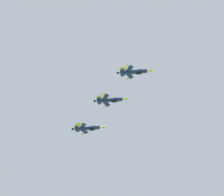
% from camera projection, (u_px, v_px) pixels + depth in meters
% --- Properties ---
extents(fighter_jet_lead, '(15.86, 9.30, 5.38)m').
position_uv_depth(fighter_jet_lead, '(134.00, 72.00, 139.28)').
color(fighter_jet_lead, navy).
extents(fighter_jet_left_wing, '(15.86, 9.71, 5.07)m').
position_uv_depth(fighter_jet_left_wing, '(110.00, 100.00, 146.36)').
color(fighter_jet_left_wing, navy).
extents(fighter_jet_right_wing, '(15.86, 9.63, 5.14)m').
position_uv_depth(fighter_jet_right_wing, '(88.00, 128.00, 150.55)').
color(fighter_jet_right_wing, navy).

